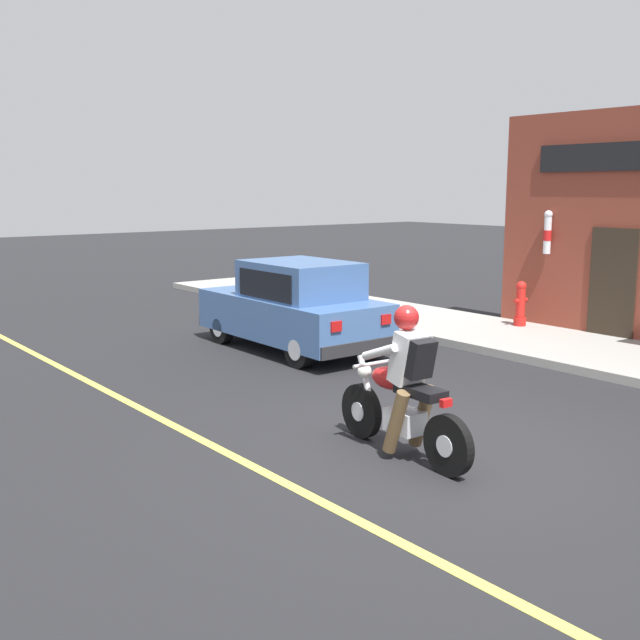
% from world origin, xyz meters
% --- Properties ---
extents(ground_plane, '(80.00, 80.00, 0.00)m').
position_xyz_m(ground_plane, '(0.00, 0.00, 0.00)').
color(ground_plane, black).
extents(sidewalk_curb, '(2.60, 22.00, 0.14)m').
position_xyz_m(sidewalk_curb, '(5.45, 3.00, 0.07)').
color(sidewalk_curb, '#9E9B93').
rests_on(sidewalk_curb, ground).
extents(lane_stripe, '(0.12, 19.80, 0.01)m').
position_xyz_m(lane_stripe, '(-1.80, 3.00, 0.00)').
color(lane_stripe, '#D1C64C').
rests_on(lane_stripe, ground).
extents(motorcycle_with_rider, '(0.59, 2.02, 1.62)m').
position_xyz_m(motorcycle_with_rider, '(-0.37, 0.23, 0.68)').
color(motorcycle_with_rider, black).
rests_on(motorcycle_with_rider, ground).
extents(car_hatchback, '(1.71, 3.81, 1.57)m').
position_xyz_m(car_hatchback, '(1.87, 5.16, 0.77)').
color(car_hatchback, black).
rests_on(car_hatchback, ground).
extents(fire_hydrant, '(0.36, 0.24, 0.88)m').
position_xyz_m(fire_hydrant, '(6.28, 3.68, 0.57)').
color(fire_hydrant, red).
rests_on(fire_hydrant, sidewalk_curb).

